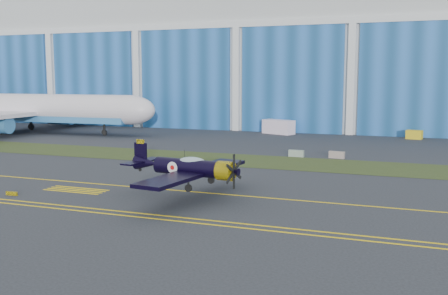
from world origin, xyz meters
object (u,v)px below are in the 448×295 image
(warbird, at_px, (188,167))
(shipping_container, at_px, (278,127))
(tug, at_px, (414,135))
(jetliner, at_px, (26,77))

(warbird, distance_m, shipping_container, 54.03)
(shipping_container, bearing_deg, warbird, -60.61)
(warbird, distance_m, tug, 56.69)
(jetliner, bearing_deg, tug, 9.42)
(warbird, bearing_deg, shipping_container, 103.89)
(jetliner, height_order, shipping_container, jetliner)
(shipping_container, relative_size, tug, 2.33)
(jetliner, distance_m, tug, 71.48)
(warbird, height_order, jetliner, jetliner)
(warbird, bearing_deg, jetliner, 149.97)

